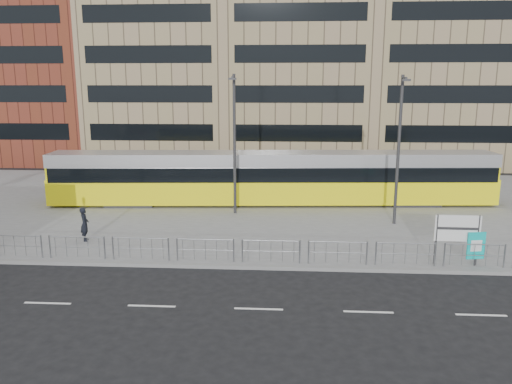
# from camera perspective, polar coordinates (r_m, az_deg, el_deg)

# --- Properties ---
(ground) EXTENTS (120.00, 120.00, 0.00)m
(ground) POSITION_cam_1_polar(r_m,az_deg,el_deg) (22.70, -4.22, -8.72)
(ground) COLOR black
(ground) RESTS_ON ground
(plaza) EXTENTS (64.00, 24.00, 0.15)m
(plaza) POSITION_cam_1_polar(r_m,az_deg,el_deg) (34.09, -1.52, -1.40)
(plaza) COLOR slate
(plaza) RESTS_ON ground
(kerb) EXTENTS (64.00, 0.25, 0.17)m
(kerb) POSITION_cam_1_polar(r_m,az_deg,el_deg) (22.72, -4.20, -8.50)
(kerb) COLOR gray
(kerb) RESTS_ON ground
(building_row) EXTENTS (70.40, 18.40, 31.20)m
(building_row) POSITION_cam_1_polar(r_m,az_deg,el_deg) (55.49, 2.19, 17.19)
(building_row) COLOR maroon
(building_row) RESTS_ON ground
(pedestrian_barrier) EXTENTS (32.07, 0.07, 1.10)m
(pedestrian_barrier) POSITION_cam_1_polar(r_m,az_deg,el_deg) (22.67, 0.96, -6.09)
(pedestrian_barrier) COLOR gray
(pedestrian_barrier) RESTS_ON plaza
(road_markings) EXTENTS (62.00, 0.12, 0.01)m
(road_markings) POSITION_cam_1_polar(r_m,az_deg,el_deg) (18.93, -2.80, -13.12)
(road_markings) COLOR white
(road_markings) RESTS_ON ground
(tram) EXTENTS (29.78, 4.87, 3.49)m
(tram) POSITION_cam_1_polar(r_m,az_deg,el_deg) (33.71, 1.90, 1.62)
(tram) COLOR #FEF20D
(tram) RESTS_ON plaza
(station_sign) EXTENTS (1.99, 0.15, 2.29)m
(station_sign) POSITION_cam_1_polar(r_m,az_deg,el_deg) (23.95, 22.03, -4.11)
(station_sign) COLOR #2D2D30
(station_sign) RESTS_ON plaza
(ad_panel) EXTENTS (0.83, 0.20, 1.55)m
(ad_panel) POSITION_cam_1_polar(r_m,az_deg,el_deg) (24.34, 23.84, -5.68)
(ad_panel) COLOR #2D2D30
(ad_panel) RESTS_ON plaza
(pedestrian) EXTENTS (0.60, 0.74, 1.76)m
(pedestrian) POSITION_cam_1_polar(r_m,az_deg,el_deg) (27.26, -18.99, -3.50)
(pedestrian) COLOR black
(pedestrian) RESTS_ON plaza
(lamp_post_west) EXTENTS (0.45, 1.04, 8.56)m
(lamp_post_west) POSITION_cam_1_polar(r_m,az_deg,el_deg) (30.63, -2.48, 6.04)
(lamp_post_west) COLOR #2D2D30
(lamp_post_west) RESTS_ON plaza
(lamp_post_east) EXTENTS (0.45, 1.04, 8.47)m
(lamp_post_east) POSITION_cam_1_polar(r_m,az_deg,el_deg) (29.30, 16.02, 5.20)
(lamp_post_east) COLOR #2D2D30
(lamp_post_east) RESTS_ON plaza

